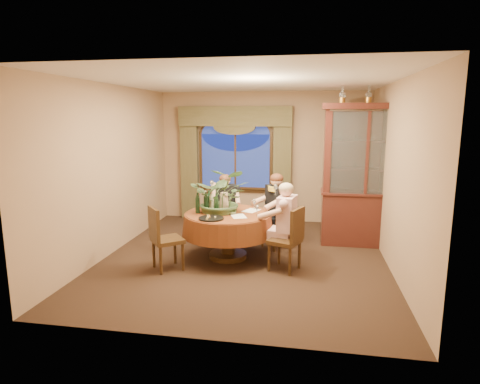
% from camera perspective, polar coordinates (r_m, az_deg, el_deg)
% --- Properties ---
extents(floor, '(5.00, 5.00, 0.00)m').
position_cam_1_polar(floor, '(6.66, 0.66, -9.30)').
color(floor, black).
rests_on(floor, ground).
extents(wall_back, '(4.50, 0.00, 4.50)m').
position_cam_1_polar(wall_back, '(8.78, 3.29, 4.94)').
color(wall_back, '#937355').
rests_on(wall_back, ground).
extents(wall_right, '(0.00, 5.00, 5.00)m').
position_cam_1_polar(wall_right, '(6.36, 21.13, 2.07)').
color(wall_right, '#937355').
rests_on(wall_right, ground).
extents(ceiling, '(5.00, 5.00, 0.00)m').
position_cam_1_polar(ceiling, '(6.28, 0.71, 15.49)').
color(ceiling, white).
rests_on(ceiling, wall_back).
extents(window, '(1.62, 0.10, 1.32)m').
position_cam_1_polar(window, '(8.81, -0.66, 4.32)').
color(window, navy).
rests_on(window, wall_back).
extents(arched_transom, '(1.60, 0.06, 0.44)m').
position_cam_1_polar(arched_transom, '(8.76, -0.67, 9.40)').
color(arched_transom, navy).
rests_on(arched_transom, wall_back).
extents(drapery_left, '(0.38, 0.14, 2.32)m').
position_cam_1_polar(drapery_left, '(9.02, -7.18, 3.62)').
color(drapery_left, '#463F21').
rests_on(drapery_left, floor).
extents(drapery_right, '(0.38, 0.14, 2.32)m').
position_cam_1_polar(drapery_right, '(8.64, 6.02, 3.34)').
color(drapery_right, '#463F21').
rests_on(drapery_right, floor).
extents(swag_valance, '(2.45, 0.16, 0.42)m').
position_cam_1_polar(swag_valance, '(8.67, -0.77, 10.71)').
color(swag_valance, '#463F21').
rests_on(swag_valance, wall_back).
extents(dining_table, '(1.94, 1.94, 0.75)m').
position_cam_1_polar(dining_table, '(6.54, -1.74, -6.20)').
color(dining_table, maroon).
rests_on(dining_table, floor).
extents(china_cabinet, '(1.54, 0.60, 2.50)m').
position_cam_1_polar(china_cabinet, '(7.40, 17.23, 2.24)').
color(china_cabinet, '#371410').
rests_on(china_cabinet, floor).
extents(oil_lamp_left, '(0.11, 0.11, 0.34)m').
position_cam_1_polar(oil_lamp_left, '(7.30, 14.37, 13.45)').
color(oil_lamp_left, '#A5722D').
rests_on(oil_lamp_left, china_cabinet).
extents(oil_lamp_center, '(0.11, 0.11, 0.34)m').
position_cam_1_polar(oil_lamp_center, '(7.34, 17.85, 13.26)').
color(oil_lamp_center, '#A5722D').
rests_on(oil_lamp_center, china_cabinet).
extents(oil_lamp_right, '(0.11, 0.11, 0.34)m').
position_cam_1_polar(oil_lamp_right, '(7.41, 21.28, 13.02)').
color(oil_lamp_right, '#A5722D').
rests_on(oil_lamp_right, china_cabinet).
extents(chair_right, '(0.55, 0.55, 0.96)m').
position_cam_1_polar(chair_right, '(6.04, 6.37, -6.67)').
color(chair_right, black).
rests_on(chair_right, floor).
extents(chair_back_right, '(0.59, 0.59, 0.96)m').
position_cam_1_polar(chair_back_right, '(7.04, 5.17, -4.13)').
color(chair_back_right, black).
rests_on(chair_back_right, floor).
extents(chair_back, '(0.54, 0.54, 0.96)m').
position_cam_1_polar(chair_back, '(7.49, -2.94, -3.19)').
color(chair_back, black).
rests_on(chair_back, floor).
extents(chair_front_left, '(0.59, 0.59, 0.96)m').
position_cam_1_polar(chair_front_left, '(6.13, -10.26, -6.50)').
color(chair_front_left, black).
rests_on(chair_front_left, floor).
extents(person_pink, '(0.51, 0.54, 1.30)m').
position_cam_1_polar(person_pink, '(6.18, 6.65, -4.62)').
color(person_pink, beige).
rests_on(person_pink, floor).
extents(person_back, '(0.54, 0.51, 1.25)m').
position_cam_1_polar(person_back, '(7.40, -2.11, -2.20)').
color(person_back, black).
rests_on(person_back, floor).
extents(person_scarf, '(0.64, 0.65, 1.33)m').
position_cam_1_polar(person_scarf, '(6.93, 5.29, -2.78)').
color(person_scarf, black).
rests_on(person_scarf, floor).
extents(stoneware_vase, '(0.16, 0.16, 0.31)m').
position_cam_1_polar(stoneware_vase, '(6.56, -2.29, -1.39)').
color(stoneware_vase, tan).
rests_on(stoneware_vase, dining_table).
extents(centerpiece_plant, '(0.95, 1.06, 0.82)m').
position_cam_1_polar(centerpiece_plant, '(6.44, -2.59, 2.53)').
color(centerpiece_plant, '#3E5A34').
rests_on(centerpiece_plant, dining_table).
extents(olive_bowl, '(0.16, 0.16, 0.05)m').
position_cam_1_polar(olive_bowl, '(6.36, -1.26, -2.95)').
color(olive_bowl, '#4F6036').
rests_on(olive_bowl, dining_table).
extents(cheese_platter, '(0.38, 0.38, 0.02)m').
position_cam_1_polar(cheese_platter, '(6.07, -4.12, -3.76)').
color(cheese_platter, black).
rests_on(cheese_platter, dining_table).
extents(wine_bottle_0, '(0.07, 0.07, 0.33)m').
position_cam_1_polar(wine_bottle_0, '(6.61, -4.92, -1.23)').
color(wine_bottle_0, tan).
rests_on(wine_bottle_0, dining_table).
extents(wine_bottle_1, '(0.07, 0.07, 0.33)m').
position_cam_1_polar(wine_bottle_1, '(6.37, -3.39, -1.66)').
color(wine_bottle_1, black).
rests_on(wine_bottle_1, dining_table).
extents(wine_bottle_2, '(0.07, 0.07, 0.33)m').
position_cam_1_polar(wine_bottle_2, '(6.44, -6.06, -1.55)').
color(wine_bottle_2, black).
rests_on(wine_bottle_2, dining_table).
extents(wine_bottle_3, '(0.07, 0.07, 0.33)m').
position_cam_1_polar(wine_bottle_3, '(6.48, -4.87, -1.45)').
color(wine_bottle_3, black).
rests_on(wine_bottle_3, dining_table).
extents(wine_bottle_4, '(0.07, 0.07, 0.33)m').
position_cam_1_polar(wine_bottle_4, '(6.63, -4.45, -1.18)').
color(wine_bottle_4, black).
rests_on(wine_bottle_4, dining_table).
extents(wine_bottle_5, '(0.07, 0.07, 0.33)m').
position_cam_1_polar(wine_bottle_5, '(6.52, -4.09, -1.37)').
color(wine_bottle_5, tan).
rests_on(wine_bottle_5, dining_table).
extents(tasting_paper_0, '(0.31, 0.36, 0.00)m').
position_cam_1_polar(tasting_paper_0, '(6.22, -0.20, -3.47)').
color(tasting_paper_0, white).
rests_on(tasting_paper_0, dining_table).
extents(tasting_paper_1, '(0.31, 0.36, 0.00)m').
position_cam_1_polar(tasting_paper_1, '(6.59, 1.61, -2.66)').
color(tasting_paper_1, white).
rests_on(tasting_paper_1, dining_table).
extents(wine_glass_person_pink, '(0.07, 0.07, 0.18)m').
position_cam_1_polar(wine_glass_person_pink, '(6.26, 2.42, -2.57)').
color(wine_glass_person_pink, silver).
rests_on(wine_glass_person_pink, dining_table).
extents(wine_glass_person_back, '(0.07, 0.07, 0.18)m').
position_cam_1_polar(wine_glass_person_back, '(6.90, -1.96, -1.32)').
color(wine_glass_person_back, silver).
rests_on(wine_glass_person_back, dining_table).
extents(wine_glass_person_scarf, '(0.07, 0.07, 0.18)m').
position_cam_1_polar(wine_glass_person_scarf, '(6.65, 2.04, -1.78)').
color(wine_glass_person_scarf, silver).
rests_on(wine_glass_person_scarf, dining_table).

